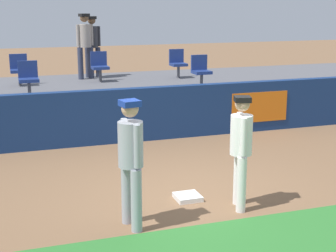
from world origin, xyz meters
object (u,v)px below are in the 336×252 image
Objects in this scene: spectator_capped at (85,41)px; player_runner_visitor at (131,155)px; first_base at (188,197)px; seat_back_left at (19,68)px; seat_back_center at (100,65)px; player_fielder_home at (241,145)px; spectator_hooded at (92,42)px; seat_back_right at (178,62)px; seat_front_left at (28,77)px; seat_front_right at (201,69)px.

player_runner_visitor is at bearing 69.01° from spectator_capped.
spectator_capped is at bearing 92.15° from first_base.
first_base is 0.48× the size of seat_back_left.
seat_back_center is (1.12, 7.74, 0.33)m from player_runner_visitor.
spectator_capped is (1.92, 0.65, 0.62)m from seat_back_left.
player_fielder_home is 8.61m from spectator_hooded.
seat_back_right is (2.34, 7.02, 1.36)m from first_base.
seat_front_left is 1.00× the size of seat_back_right.
player_runner_visitor reaches higher than seat_front_left.
spectator_hooded is at bearing 130.62° from seat_front_right.
seat_back_center is 2.96m from seat_front_right.
seat_front_left is at bearing 179.23° from player_runner_visitor.
first_base is at bearing -68.30° from seat_front_left.
spectator_hooded is at bearing -158.09° from player_fielder_home.
player_fielder_home is 2.10× the size of seat_front_left.
first_base is 5.78m from seat_front_left.
spectator_hooded reaches higher than seat_back_right.
spectator_capped is at bearing 113.12° from seat_back_center.
seat_back_right is 1.80m from seat_front_right.
seat_front_left is 0.47× the size of spectator_hooded.
player_fielder_home is 7.78m from seat_back_right.
player_runner_visitor is at bearing 77.27° from spectator_hooded.
seat_back_right reaches higher than player_fielder_home.
first_base is 7.48m from seat_back_left.
first_base is 7.15m from seat_back_center.
player_fielder_home is at bearing -102.55° from seat_back_right.
first_base is at bearing -72.56° from seat_back_left.
spectator_capped reaches higher than first_base.
seat_front_right reaches higher than first_base.
seat_front_right is at bearing 139.90° from player_runner_visitor.
seat_back_right is 4.54m from seat_back_left.
player_runner_visitor is 6.03m from seat_front_left.
spectator_capped is (-2.62, 2.45, 0.62)m from seat_front_right.
seat_front_right is at bearing -178.85° from player_fielder_home.
player_fielder_home is at bearing -40.91° from first_base.
seat_back_center is at bearing 97.82° from spectator_capped.
first_base is 0.21× the size of spectator_capped.
seat_back_center is (2.20, -0.00, -0.00)m from seat_back_left.
seat_front_right is at bearing -21.62° from seat_back_left.
first_base is 0.22× the size of spectator_hooded.
seat_back_center is 0.45× the size of spectator_capped.
first_base is 0.48× the size of seat_front_left.
seat_back_right is at bearing -0.00° from seat_back_left.
player_runner_visitor reaches higher than first_base.
spectator_hooded is 0.95× the size of spectator_capped.
seat_back_center is at bearing 90.07° from first_base.
seat_front_left is 2.74m from seat_back_center.
seat_back_right and seat_front_right have the same top height.
spectator_hooded reaches higher than seat_front_right.
spectator_hooded is (-0.01, 0.95, 0.57)m from seat_back_center.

